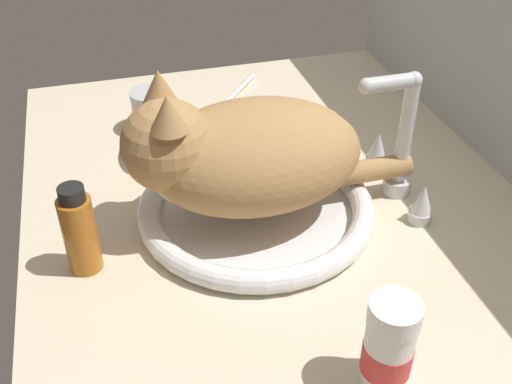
% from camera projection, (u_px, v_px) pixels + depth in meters
% --- Properties ---
extents(countertop, '(1.00, 0.69, 0.03)m').
position_uv_depth(countertop, '(283.00, 225.00, 0.84)').
color(countertop, beige).
rests_on(countertop, ground).
extents(sink_basin, '(0.32, 0.32, 0.03)m').
position_uv_depth(sink_basin, '(256.00, 208.00, 0.83)').
color(sink_basin, white).
rests_on(sink_basin, countertop).
extents(faucet, '(0.17, 0.10, 0.19)m').
position_uv_depth(faucet, '(399.00, 150.00, 0.84)').
color(faucet, silver).
rests_on(faucet, countertop).
extents(cat, '(0.19, 0.39, 0.18)m').
position_uv_depth(cat, '(237.00, 154.00, 0.77)').
color(cat, tan).
rests_on(cat, sink_basin).
extents(pill_bottle, '(0.05, 0.05, 0.11)m').
position_uv_depth(pill_bottle, '(389.00, 347.00, 0.59)').
color(pill_bottle, white).
rests_on(pill_bottle, countertop).
extents(amber_bottle, '(0.04, 0.04, 0.12)m').
position_uv_depth(amber_bottle, '(80.00, 231.00, 0.72)').
color(amber_bottle, '#B2661E').
rests_on(amber_bottle, countertop).
extents(metal_jar, '(0.07, 0.07, 0.07)m').
position_uv_depth(metal_jar, '(152.00, 110.00, 1.01)').
color(metal_jar, '#B2B5BA').
rests_on(metal_jar, countertop).
extents(toothbrush, '(0.15, 0.12, 0.02)m').
position_uv_depth(toothbrush, '(231.00, 97.00, 1.11)').
color(toothbrush, silver).
rests_on(toothbrush, countertop).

